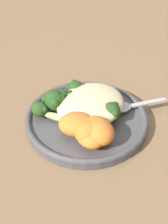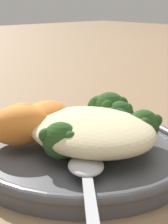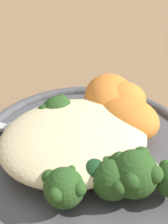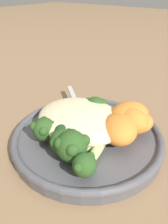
# 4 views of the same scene
# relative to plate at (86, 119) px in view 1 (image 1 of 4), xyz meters

# --- Properties ---
(ground_plane) EXTENTS (4.00, 4.00, 0.00)m
(ground_plane) POSITION_rel_plate_xyz_m (0.01, 0.00, -0.01)
(ground_plane) COLOR #846647
(plate) EXTENTS (0.24, 0.24, 0.02)m
(plate) POSITION_rel_plate_xyz_m (0.00, 0.00, 0.00)
(plate) COLOR #4C4C51
(plate) RESTS_ON ground_plane
(quinoa_mound) EXTENTS (0.14, 0.12, 0.04)m
(quinoa_mound) POSITION_rel_plate_xyz_m (-0.01, -0.00, 0.03)
(quinoa_mound) COLOR beige
(quinoa_mound) RESTS_ON plate
(broccoli_stalk_0) EXTENTS (0.08, 0.07, 0.04)m
(broccoli_stalk_0) POSITION_rel_plate_xyz_m (-0.01, 0.04, 0.03)
(broccoli_stalk_0) COLOR #ADC675
(broccoli_stalk_0) RESTS_ON plate
(broccoli_stalk_1) EXTENTS (0.11, 0.06, 0.03)m
(broccoli_stalk_1) POSITION_rel_plate_xyz_m (-0.01, 0.02, 0.02)
(broccoli_stalk_1) COLOR #ADC675
(broccoli_stalk_1) RESTS_ON plate
(broccoli_stalk_2) EXTENTS (0.10, 0.03, 0.03)m
(broccoli_stalk_2) POSITION_rel_plate_xyz_m (-0.02, -0.01, 0.02)
(broccoli_stalk_2) COLOR #ADC675
(broccoli_stalk_2) RESTS_ON plate
(broccoli_stalk_3) EXTENTS (0.10, 0.08, 0.03)m
(broccoli_stalk_3) POSITION_rel_plate_xyz_m (-0.03, -0.05, 0.03)
(broccoli_stalk_3) COLOR #ADC675
(broccoli_stalk_3) RESTS_ON plate
(broccoli_stalk_4) EXTENTS (0.07, 0.10, 0.04)m
(broccoli_stalk_4) POSITION_rel_plate_xyz_m (0.01, -0.05, 0.03)
(broccoli_stalk_4) COLOR #ADC675
(broccoli_stalk_4) RESTS_ON plate
(broccoli_stalk_5) EXTENTS (0.05, 0.10, 0.04)m
(broccoli_stalk_5) POSITION_rel_plate_xyz_m (0.02, -0.05, 0.03)
(broccoli_stalk_5) COLOR #ADC675
(broccoli_stalk_5) RESTS_ON plate
(broccoli_stalk_6) EXTENTS (0.04, 0.10, 0.03)m
(broccoli_stalk_6) POSITION_rel_plate_xyz_m (0.05, -0.06, 0.02)
(broccoli_stalk_6) COLOR #ADC675
(broccoli_stalk_6) RESTS_ON plate
(sweet_potato_chunk_0) EXTENTS (0.09, 0.09, 0.03)m
(sweet_potato_chunk_0) POSITION_rel_plate_xyz_m (0.05, 0.05, 0.03)
(sweet_potato_chunk_0) COLOR orange
(sweet_potato_chunk_0) RESTS_ON plate
(sweet_potato_chunk_1) EXTENTS (0.06, 0.06, 0.04)m
(sweet_potato_chunk_1) POSITION_rel_plate_xyz_m (0.05, 0.04, 0.03)
(sweet_potato_chunk_1) COLOR orange
(sweet_potato_chunk_1) RESTS_ON plate
(sweet_potato_chunk_2) EXTENTS (0.08, 0.08, 0.04)m
(sweet_potato_chunk_2) POSITION_rel_plate_xyz_m (0.04, 0.05, 0.03)
(sweet_potato_chunk_2) COLOR orange
(sweet_potato_chunk_2) RESTS_ON plate
(sweet_potato_chunk_3) EXTENTS (0.08, 0.08, 0.04)m
(sweet_potato_chunk_3) POSITION_rel_plate_xyz_m (0.05, 0.01, 0.03)
(sweet_potato_chunk_3) COLOR orange
(sweet_potato_chunk_3) RESTS_ON plate
(kale_tuft) EXTENTS (0.05, 0.05, 0.03)m
(kale_tuft) POSITION_rel_plate_xyz_m (-0.00, -0.04, 0.03)
(kale_tuft) COLOR #193D1E
(kale_tuft) RESTS_ON plate
(spoon) EXTENTS (0.11, 0.09, 0.01)m
(spoon) POSITION_rel_plate_xyz_m (-0.06, 0.05, 0.01)
(spoon) COLOR #B7B7BC
(spoon) RESTS_ON plate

